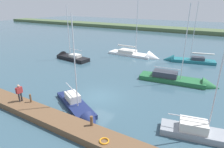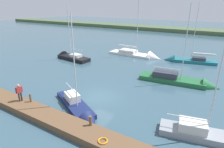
# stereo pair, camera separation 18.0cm
# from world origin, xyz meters

# --- Properties ---
(ground_plane) EXTENTS (200.00, 200.00, 0.00)m
(ground_plane) POSITION_xyz_m (0.00, 0.00, 0.00)
(ground_plane) COLOR #385666
(far_shoreline) EXTENTS (180.00, 8.00, 2.40)m
(far_shoreline) POSITION_xyz_m (0.00, -53.28, 0.00)
(far_shoreline) COLOR #4C603D
(far_shoreline) RESTS_ON ground_plane
(dock_pier) EXTENTS (27.11, 1.81, 0.56)m
(dock_pier) POSITION_xyz_m (0.00, 5.59, 0.28)
(dock_pier) COLOR brown
(dock_pier) RESTS_ON ground_plane
(mooring_post_near) EXTENTS (0.17, 0.17, 0.78)m
(mooring_post_near) POSITION_xyz_m (4.07, 4.96, 0.94)
(mooring_post_near) COLOR brown
(mooring_post_near) RESTS_ON dock_pier
(mooring_post_far) EXTENTS (0.22, 0.22, 0.75)m
(mooring_post_far) POSITION_xyz_m (-2.71, 4.96, 0.93)
(mooring_post_far) COLOR brown
(mooring_post_far) RESTS_ON dock_pier
(life_ring_buoy) EXTENTS (0.66, 0.66, 0.10)m
(life_ring_buoy) POSITION_xyz_m (-4.44, 5.95, 0.61)
(life_ring_buoy) COLOR orange
(life_ring_buoy) RESTS_ON dock_pier
(sailboat_far_left) EXTENTS (9.80, 2.67, 11.22)m
(sailboat_far_left) POSITION_xyz_m (2.65, -16.56, 0.13)
(sailboat_far_left) COLOR white
(sailboat_far_left) RESTS_ON ground_plane
(sailboat_near_dock) EXTENTS (7.59, 2.79, 9.58)m
(sailboat_near_dock) POSITION_xyz_m (12.61, -8.94, 0.18)
(sailboat_near_dock) COLOR black
(sailboat_near_dock) RESTS_ON ground_plane
(sailboat_outer_mooring) EXTENTS (9.17, 3.03, 9.95)m
(sailboat_outer_mooring) POSITION_xyz_m (-6.48, -7.87, 0.16)
(sailboat_outer_mooring) COLOR #236638
(sailboat_outer_mooring) RESTS_ON ground_plane
(sailboat_mid_channel) EXTENTS (6.92, 4.62, 9.00)m
(sailboat_mid_channel) POSITION_xyz_m (-0.08, 3.26, 0.13)
(sailboat_mid_channel) COLOR navy
(sailboat_mid_channel) RESTS_ON ground_plane
(sailboat_far_right) EXTENTS (8.17, 3.57, 10.05)m
(sailboat_far_right) POSITION_xyz_m (-4.98, -17.31, 0.16)
(sailboat_far_right) COLOR #1E6B75
(sailboat_far_right) RESTS_ON ground_plane
(sailboat_behind_pier) EXTENTS (6.81, 2.86, 7.38)m
(sailboat_behind_pier) POSITION_xyz_m (-10.42, 1.35, 0.14)
(sailboat_behind_pier) COLOR gray
(sailboat_behind_pier) RESTS_ON ground_plane
(person_on_dock) EXTENTS (0.31, 0.62, 1.64)m
(person_on_dock) POSITION_xyz_m (4.99, 5.33, 1.50)
(person_on_dock) COLOR #28282D
(person_on_dock) RESTS_ON dock_pier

